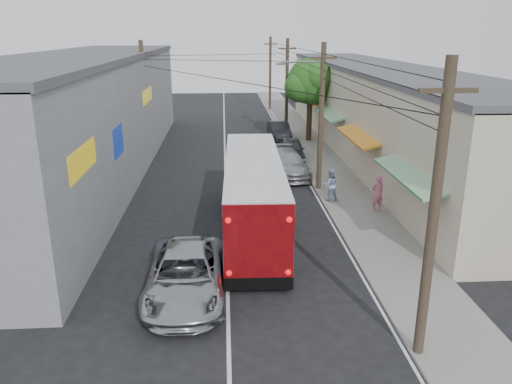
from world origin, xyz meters
TOP-DOWN VIEW (x-y plane):
  - ground at (0.00, 0.00)m, footprint 120.00×120.00m
  - sidewalk at (6.50, 20.00)m, footprint 3.00×80.00m
  - building_right at (10.99, 22.00)m, footprint 7.09×40.00m
  - building_left at (-8.50, 18.00)m, footprint 7.20×36.00m
  - utility_poles at (3.13, 20.33)m, footprint 11.80×45.28m
  - street_tree at (6.87, 26.02)m, footprint 4.40×4.00m
  - coach_bus at (1.20, 7.31)m, footprint 2.88×11.48m
  - jeepney at (-1.40, 1.68)m, footprint 2.62×5.57m
  - parked_suv at (3.80, 16.15)m, footprint 2.75×5.48m
  - parked_car_mid at (4.60, 20.00)m, footprint 2.07×4.39m
  - parked_car_far at (4.52, 27.03)m, footprint 1.70×4.41m
  - pedestrian_near at (7.36, 9.20)m, footprint 0.74×0.57m
  - pedestrian_far at (5.40, 10.88)m, footprint 0.87×0.71m

SIDE VIEW (x-z plane):
  - ground at x=0.00m, z-range 0.00..0.00m
  - sidewalk at x=6.50m, z-range 0.00..0.12m
  - parked_car_far at x=4.52m, z-range 0.00..1.43m
  - parked_car_mid at x=4.60m, z-range 0.00..1.45m
  - parked_suv at x=3.80m, z-range 0.00..1.53m
  - jeepney at x=-1.40m, z-range 0.00..1.54m
  - pedestrian_far at x=5.40m, z-range 0.12..1.82m
  - pedestrian_near at x=7.36m, z-range 0.12..1.92m
  - coach_bus at x=1.20m, z-range 0.06..3.35m
  - building_right at x=10.99m, z-range 0.03..6.28m
  - building_left at x=-8.50m, z-range 0.03..7.28m
  - utility_poles at x=3.13m, z-range 0.13..8.13m
  - street_tree at x=6.87m, z-range 1.37..7.97m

